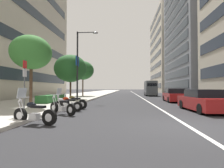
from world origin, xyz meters
The scene contains 18 objects.
ground_plane centered at (0.00, 0.00, 0.00)m, with size 400.00×400.00×0.00m, color #262628.
sidewalk_right_plaza centered at (30.00, 10.98, 0.07)m, with size 160.00×8.93×0.15m, color #B2ADA3.
lane_centre_stripe centered at (35.00, 0.00, 0.00)m, with size 110.00×0.16×0.01m, color silver.
motorcycle_under_tarp centered at (0.01, 6.16, 0.44)m, with size 0.77×2.08×1.48m.
motorcycle_by_sign_pole centered at (2.69, 5.98, 0.42)m, with size 1.35×1.91×1.11m.
motorcycle_mid_row centered at (4.19, 6.19, 0.43)m, with size 0.79×2.06×1.47m.
motorcycle_second_in_row centered at (5.39, 6.15, 0.43)m, with size 0.86×2.07×1.11m.
car_following_behind centered at (4.63, -2.48, 0.65)m, with size 4.35×1.97×1.39m.
car_far_down_avenue centered at (12.45, -2.82, 0.68)m, with size 4.18×2.00×1.42m.
delivery_van_ahead centered at (26.96, -2.30, 1.49)m, with size 5.18×2.16×2.81m.
parking_sign_by_curb centered at (1.90, 7.72, 1.91)m, with size 0.32×0.06×2.82m.
street_lamp_with_banners centered at (12.23, 7.48, 4.80)m, with size 1.26×2.45×7.69m.
clipped_hedge_bed centered at (9.59, 9.55, 0.48)m, with size 4.58×1.10×0.67m, color #28602D.
street_tree_by_lamp_post centered at (5.12, 9.20, 4.03)m, with size 2.86×2.86×5.12m.
street_tree_mid_sidewalk centered at (14.21, 9.26, 3.91)m, with size 3.99×3.99×5.46m.
street_tree_near_plaza_corner centered at (22.76, 9.86, 4.54)m, with size 3.79×3.79×6.01m.
office_tower_near_left centered at (33.27, -17.48, 14.37)m, with size 19.98×18.06×28.73m.
office_tower_mid_left centered at (59.39, -17.62, 14.64)m, with size 25.27×18.31×29.28m.
Camera 1 is at (-6.81, 2.40, 1.47)m, focal length 27.82 mm.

